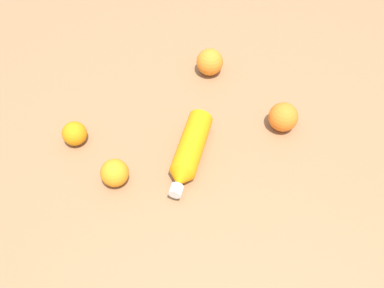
% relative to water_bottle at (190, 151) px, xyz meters
% --- Properties ---
extents(ground_plane, '(2.40, 2.40, 0.00)m').
position_rel_water_bottle_xyz_m(ground_plane, '(-0.01, -0.04, -0.03)').
color(ground_plane, olive).
extents(water_bottle, '(0.26, 0.12, 0.07)m').
position_rel_water_bottle_xyz_m(water_bottle, '(0.00, 0.00, 0.00)').
color(water_bottle, orange).
rests_on(water_bottle, ground_plane).
extents(orange_0, '(0.08, 0.08, 0.08)m').
position_rel_water_bottle_xyz_m(orange_0, '(0.33, -0.05, 0.01)').
color(orange_0, orange).
rests_on(orange_0, ground_plane).
extents(orange_1, '(0.08, 0.08, 0.08)m').
position_rel_water_bottle_xyz_m(orange_1, '(0.12, -0.26, 0.01)').
color(orange_1, orange).
rests_on(orange_1, ground_plane).
extents(orange_2, '(0.07, 0.07, 0.07)m').
position_rel_water_bottle_xyz_m(orange_2, '(-0.08, 0.19, 0.00)').
color(orange_2, orange).
rests_on(orange_2, ground_plane).
extents(orange_3, '(0.07, 0.07, 0.07)m').
position_rel_water_bottle_xyz_m(orange_3, '(0.05, 0.31, -0.00)').
color(orange_3, orange).
rests_on(orange_3, ground_plane).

